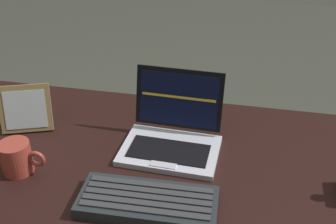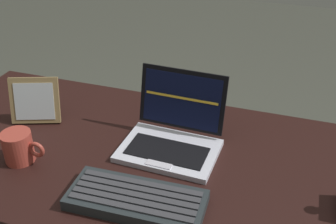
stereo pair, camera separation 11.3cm
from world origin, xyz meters
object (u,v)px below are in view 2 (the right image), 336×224
laptop_front (173,135)px  photo_frame (35,101)px  external_keyboard (136,200)px  coffee_mug (19,147)px

laptop_front → photo_frame: size_ratio=1.74×
external_keyboard → laptop_front: bearing=87.6°
photo_frame → coffee_mug: bearing=-69.4°
laptop_front → coffee_mug: bearing=-153.3°
laptop_front → external_keyboard: size_ratio=0.83×
laptop_front → photo_frame: laptop_front is taller
laptop_front → external_keyboard: bearing=-92.4°
laptop_front → coffee_mug: 0.42m
photo_frame → coffee_mug: (0.07, -0.19, -0.03)m
coffee_mug → laptop_front: bearing=26.7°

